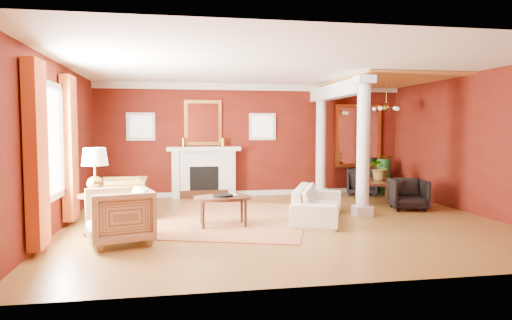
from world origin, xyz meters
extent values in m
plane|color=brown|center=(0.00, 0.00, 0.00)|extent=(8.00, 8.00, 0.00)
cube|color=#5A140C|center=(0.00, 3.50, 1.45)|extent=(8.00, 0.04, 2.90)
cube|color=#5A140C|center=(0.00, -3.50, 1.45)|extent=(8.00, 0.04, 2.90)
cube|color=#5A140C|center=(-4.00, 0.00, 1.45)|extent=(0.04, 7.00, 2.90)
cube|color=#5A140C|center=(4.00, 0.00, 1.45)|extent=(0.04, 7.00, 2.90)
cube|color=white|center=(0.00, 0.00, 2.90)|extent=(8.00, 7.00, 0.04)
cube|color=silver|center=(-1.30, 3.33, 0.60)|extent=(1.60, 0.34, 1.20)
cube|color=black|center=(-1.30, 3.16, 0.45)|extent=(0.72, 0.03, 0.70)
cube|color=#33150E|center=(-1.30, 3.16, 0.10)|extent=(1.20, 0.05, 0.20)
cube|color=silver|center=(-1.30, 3.29, 1.24)|extent=(1.85, 0.42, 0.10)
cube|color=silver|center=(-2.00, 3.30, 0.60)|extent=(0.16, 0.40, 1.20)
cube|color=silver|center=(-0.60, 3.30, 0.60)|extent=(0.16, 0.40, 1.20)
cube|color=gold|center=(-1.30, 3.46, 1.90)|extent=(0.95, 0.06, 1.15)
cube|color=white|center=(-1.30, 3.42, 1.90)|extent=(0.78, 0.02, 0.98)
cube|color=silver|center=(-2.85, 3.47, 1.80)|extent=(0.70, 0.06, 0.70)
cube|color=white|center=(-2.85, 3.44, 1.80)|extent=(0.54, 0.02, 0.54)
cube|color=silver|center=(0.25, 3.47, 1.80)|extent=(0.70, 0.06, 0.70)
cube|color=white|center=(0.25, 3.44, 1.80)|extent=(0.54, 0.02, 0.54)
cube|color=white|center=(-3.98, -0.60, 1.55)|extent=(0.03, 1.30, 1.70)
cube|color=silver|center=(-3.95, -1.30, 1.55)|extent=(0.08, 0.10, 1.90)
cube|color=silver|center=(-3.95, 0.10, 1.55)|extent=(0.08, 0.10, 1.90)
cube|color=#B6481F|center=(-3.88, -1.60, 1.40)|extent=(0.18, 0.55, 2.60)
cube|color=#B6481F|center=(-3.88, 0.40, 1.40)|extent=(0.18, 0.55, 2.60)
cube|color=silver|center=(1.70, 0.30, 0.10)|extent=(0.34, 0.34, 0.20)
cylinder|color=silver|center=(1.70, 0.30, 1.45)|extent=(0.26, 0.26, 2.50)
cube|color=silver|center=(1.70, 0.30, 2.72)|extent=(0.36, 0.36, 0.16)
cube|color=silver|center=(1.70, 3.00, 0.10)|extent=(0.34, 0.34, 0.20)
cylinder|color=silver|center=(1.70, 3.00, 1.45)|extent=(0.26, 0.26, 2.50)
cube|color=silver|center=(1.70, 3.00, 2.72)|extent=(0.36, 0.36, 0.16)
cube|color=silver|center=(1.70, 1.90, 2.62)|extent=(0.30, 3.20, 0.32)
cube|color=#D28A3D|center=(2.85, 1.75, 2.87)|extent=(2.30, 3.40, 0.04)
cube|color=gold|center=(2.90, 3.46, 1.55)|extent=(1.30, 0.06, 1.70)
cube|color=white|center=(2.90, 3.42, 1.55)|extent=(1.10, 0.02, 1.50)
cylinder|color=olive|center=(2.90, 1.80, 2.58)|extent=(0.02, 0.02, 0.65)
sphere|color=olive|center=(2.90, 1.80, 2.25)|extent=(0.20, 0.20, 0.20)
sphere|color=beige|center=(3.18, 1.80, 2.22)|extent=(0.09, 0.09, 0.09)
sphere|color=beige|center=(2.99, 2.07, 2.22)|extent=(0.09, 0.09, 0.09)
sphere|color=beige|center=(2.67, 1.96, 2.22)|extent=(0.09, 0.09, 0.09)
sphere|color=beige|center=(2.67, 1.64, 2.22)|extent=(0.09, 0.09, 0.09)
sphere|color=beige|center=(2.99, 1.53, 2.22)|extent=(0.09, 0.09, 0.09)
cube|color=silver|center=(0.00, 3.46, 2.82)|extent=(8.00, 0.08, 0.16)
cube|color=silver|center=(0.00, 3.46, 0.06)|extent=(8.00, 0.08, 0.12)
cube|color=maroon|center=(-0.91, 0.41, 0.01)|extent=(3.78, 4.37, 0.01)
imported|color=#ECE2C7|center=(0.72, 0.12, 0.42)|extent=(1.38, 2.22, 0.84)
imported|color=black|center=(-3.01, 0.78, 0.45)|extent=(0.81, 0.87, 0.89)
imported|color=tan|center=(-2.85, -1.18, 0.47)|extent=(1.07, 1.11, 0.93)
cylinder|color=#33150E|center=(-1.16, -0.19, 0.51)|extent=(1.06, 1.06, 0.05)
cylinder|color=#33150E|center=(-1.53, -0.42, 0.24)|extent=(0.05, 0.05, 0.48)
cylinder|color=#33150E|center=(-0.79, -0.42, 0.24)|extent=(0.05, 0.05, 0.48)
cylinder|color=#33150E|center=(-1.53, 0.05, 0.24)|extent=(0.05, 0.05, 0.48)
cylinder|color=#33150E|center=(-0.79, 0.05, 0.24)|extent=(0.05, 0.05, 0.48)
imported|color=#33150E|center=(-1.09, -0.12, 0.66)|extent=(0.18, 0.07, 0.24)
cylinder|color=#33150E|center=(-3.30, -0.51, 0.02)|extent=(0.42, 0.42, 0.04)
cylinder|color=#33150E|center=(-3.30, -0.51, 0.33)|extent=(0.10, 0.10, 0.65)
cylinder|color=#33150E|center=(-3.30, -0.51, 0.65)|extent=(0.58, 0.58, 0.04)
sphere|color=olive|center=(-3.30, -0.51, 0.85)|extent=(0.27, 0.27, 0.27)
cylinder|color=olive|center=(-3.30, -0.51, 1.04)|extent=(0.03, 0.03, 0.29)
cone|color=beige|center=(-3.30, -0.51, 1.30)|extent=(0.42, 0.42, 0.29)
imported|color=#33150E|center=(2.77, 1.93, 0.41)|extent=(0.95, 1.56, 0.82)
imported|color=black|center=(2.95, 0.76, 0.37)|extent=(0.84, 0.81, 0.74)
imported|color=black|center=(2.83, 3.00, 0.40)|extent=(0.98, 0.95, 0.80)
sphere|color=#16451F|center=(3.44, 3.00, 0.19)|extent=(0.40, 0.40, 0.40)
cylinder|color=#16451F|center=(3.44, 3.00, 0.47)|extent=(0.36, 0.36, 0.94)
imported|color=#26591E|center=(2.83, 1.90, 1.06)|extent=(0.64, 0.69, 0.47)
camera|label=1|loc=(-1.98, -8.29, 1.76)|focal=32.00mm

